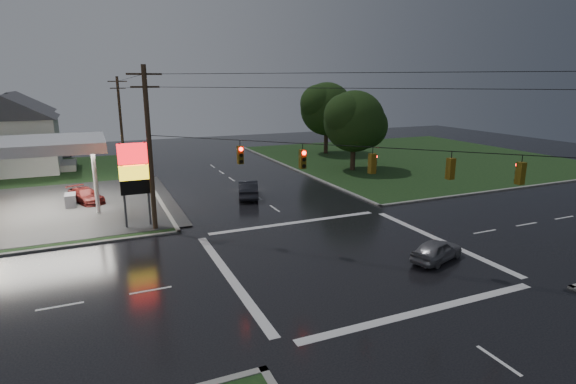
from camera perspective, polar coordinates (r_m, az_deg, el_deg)
name	(u,v)px	position (r m, az deg, el deg)	size (l,w,h in m)	color
ground	(345,256)	(26.75, 7.25, -8.09)	(120.00, 120.00, 0.00)	black
grass_ne	(414,158)	(61.96, 15.73, 4.20)	(36.00, 36.00, 0.08)	black
pylon_sign	(134,171)	(32.34, -18.94, 2.54)	(2.00, 0.35, 6.00)	#59595E
utility_pole_nw	(149,147)	(31.17, -17.18, 5.47)	(2.20, 0.32, 11.00)	#382619
utility_pole_n	(121,118)	(59.46, -20.50, 8.74)	(2.20, 0.32, 10.50)	#382619
traffic_signals	(349,146)	(25.05, 7.76, 5.78)	(26.87, 26.87, 1.47)	black
house_near	(12,133)	(58.02, -31.67, 6.38)	(11.05, 8.48, 8.60)	silver
house_far	(16,124)	(70.00, -31.23, 7.39)	(11.05, 8.48, 8.60)	silver
tree_ne_near	(355,121)	(51.15, 8.53, 8.85)	(7.99, 6.80, 8.98)	black
tree_ne_far	(328,109)	(62.95, 5.05, 10.44)	(8.46, 7.20, 9.80)	black
car_north	(248,189)	(39.52, -5.10, 0.43)	(1.64, 4.71, 1.55)	black
car_crossing	(437,250)	(27.07, 18.37, -7.01)	(1.49, 3.71, 1.26)	slate
car_pump	(86,196)	(41.28, -24.31, -0.42)	(1.74, 4.28, 1.24)	#521512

